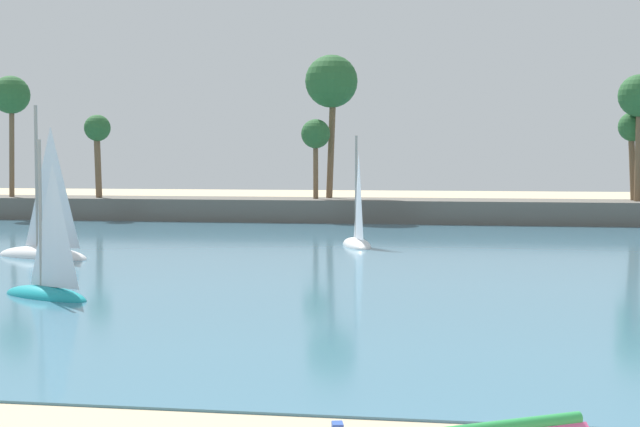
# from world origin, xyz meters

# --- Properties ---
(sea) EXTENTS (220.00, 96.60, 0.06)m
(sea) POSITION_xyz_m (0.00, 55.29, 0.03)
(sea) COLOR teal
(sea) RESTS_ON ground
(palm_headland) EXTENTS (118.89, 7.08, 13.54)m
(palm_headland) POSITION_xyz_m (6.87, 63.66, 4.06)
(palm_headland) COLOR #605B54
(palm_headland) RESTS_ON ground
(sailboat_near_shore) EXTENTS (4.40, 3.06, 6.20)m
(sailboat_near_shore) POSITION_xyz_m (-12.53, 21.16, 0.62)
(sailboat_near_shore) COLOR teal
(sailboat_near_shore) RESTS_ON sea
(sailboat_mid_bay) EXTENTS (5.96, 3.41, 8.28)m
(sailboat_mid_bay) POSITION_xyz_m (-18.77, 34.15, 0.81)
(sailboat_mid_bay) COLOR white
(sailboat_mid_bay) RESTS_ON sea
(sailboat_far_left) EXTENTS (2.75, 4.88, 6.78)m
(sailboat_far_left) POSITION_xyz_m (-3.86, 42.87, 0.67)
(sailboat_far_left) COLOR white
(sailboat_far_left) RESTS_ON sea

